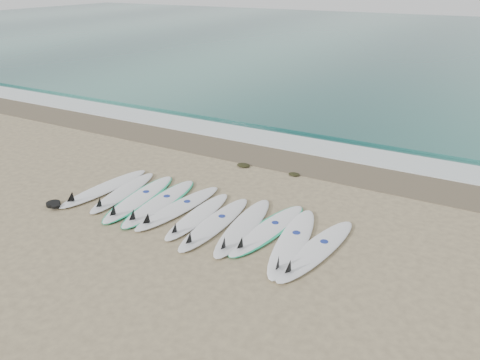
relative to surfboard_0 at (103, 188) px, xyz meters
The scene contains 19 objects.
ground 2.84m from the surfboard_0, ahead, with size 120.00×120.00×0.00m, color #978562.
ocean 32.68m from the surfboard_0, 85.02° to the left, with size 120.00×55.00×0.03m, color #27635C.
wet_sand_band 5.03m from the surfboard_0, 55.73° to the left, with size 120.00×1.80×0.01m, color brown.
foam_band 6.24m from the surfboard_0, 62.99° to the left, with size 120.00×1.40×0.04m, color silver.
wave_crest 7.61m from the surfboard_0, 68.12° to the left, with size 120.00×1.00×0.10m, color #27635C.
surfboard_0 is the anchor object (origin of this frame).
surfboard_1 0.58m from the surfboard_0, ahead, with size 0.83×2.58×0.32m.
surfboard_2 1.14m from the surfboard_0, ahead, with size 0.99×2.86×0.36m.
surfboard_3 1.72m from the surfboard_0, ahead, with size 0.82×2.83×0.35m.
surfboard_4 2.25m from the surfboard_0, ahead, with size 0.89×2.78×0.35m.
surfboard_5 2.86m from the surfboard_0, ahead, with size 0.58×2.49×0.32m.
surfboard_6 3.38m from the surfboard_0, ahead, with size 0.57×2.69×0.34m.
surfboard_7 3.98m from the surfboard_0, ahead, with size 0.85×2.79×0.35m.
surfboard_8 4.49m from the surfboard_0, ahead, with size 1.00×2.74×0.34m.
surfboard_9 5.15m from the surfboard_0, ahead, with size 1.00×2.93×0.37m.
surfboard_10 5.66m from the surfboard_0, ahead, with size 1.02×2.86×0.36m.
seaweed_near 3.87m from the surfboard_0, 53.52° to the left, with size 0.38×0.30×0.07m, color black.
seaweed_far 4.98m from the surfboard_0, 40.26° to the left, with size 0.31×0.24×0.06m, color black.
leash_coil 1.26m from the surfboard_0, 108.08° to the right, with size 0.46×0.36×0.11m.
Camera 1 is at (5.30, -7.65, 4.99)m, focal length 35.00 mm.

